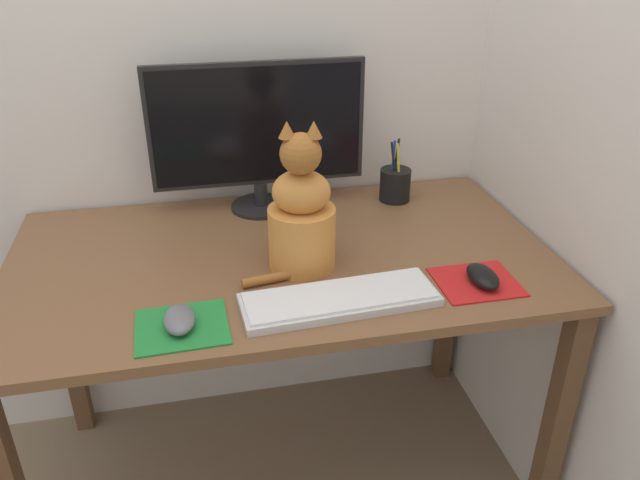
% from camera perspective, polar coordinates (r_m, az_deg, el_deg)
% --- Properties ---
extents(ground_plane, '(12.00, 12.00, 0.00)m').
position_cam_1_polar(ground_plane, '(2.01, -2.90, -20.42)').
color(ground_plane, '#847056').
extents(wall_back, '(7.00, 0.04, 2.50)m').
position_cam_1_polar(wall_back, '(1.76, -6.22, 19.58)').
color(wall_back, silver).
rests_on(wall_back, ground_plane).
extents(wall_side_right, '(0.04, 7.00, 2.50)m').
position_cam_1_polar(wall_side_right, '(1.61, 22.05, 17.09)').
color(wall_side_right, silver).
rests_on(wall_side_right, ground_plane).
extents(desk, '(1.32, 0.75, 0.75)m').
position_cam_1_polar(desk, '(1.58, -3.46, -4.37)').
color(desk, brown).
rests_on(desk, ground_plane).
extents(monitor, '(0.58, 0.17, 0.41)m').
position_cam_1_polar(monitor, '(1.70, -5.70, 9.82)').
color(monitor, black).
rests_on(monitor, desk).
extents(keyboard, '(0.43, 0.16, 0.02)m').
position_cam_1_polar(keyboard, '(1.34, 1.81, -5.41)').
color(keyboard, silver).
rests_on(keyboard, desk).
extents(mousepad_left, '(0.19, 0.17, 0.00)m').
position_cam_1_polar(mousepad_left, '(1.30, -12.52, -7.76)').
color(mousepad_left, '#238438').
rests_on(mousepad_left, desk).
extents(mousepad_right, '(0.18, 0.16, 0.00)m').
position_cam_1_polar(mousepad_right, '(1.46, 14.11, -3.74)').
color(mousepad_right, red).
rests_on(mousepad_right, desk).
extents(computer_mouse_left, '(0.06, 0.10, 0.03)m').
position_cam_1_polar(computer_mouse_left, '(1.29, -12.73, -7.09)').
color(computer_mouse_left, slate).
rests_on(computer_mouse_left, mousepad_left).
extents(computer_mouse_right, '(0.06, 0.11, 0.03)m').
position_cam_1_polar(computer_mouse_right, '(1.45, 14.66, -3.21)').
color(computer_mouse_right, black).
rests_on(computer_mouse_right, mousepad_right).
extents(cat, '(0.24, 0.18, 0.36)m').
position_cam_1_polar(cat, '(1.42, -1.72, 2.28)').
color(cat, '#D6893D').
rests_on(cat, desk).
extents(pen_cup, '(0.09, 0.09, 0.18)m').
position_cam_1_polar(pen_cup, '(1.82, 6.87, 5.09)').
color(pen_cup, black).
rests_on(pen_cup, desk).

